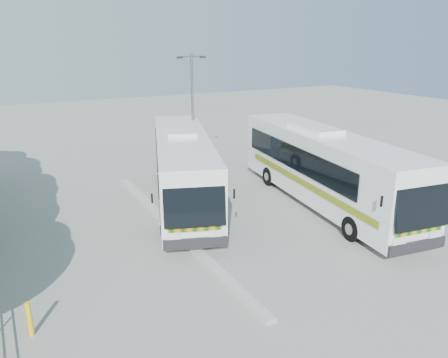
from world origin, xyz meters
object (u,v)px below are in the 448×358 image
lamppost (193,111)px  bollard (30,319)px  coach_main (183,166)px  coach_adjacent (324,166)px

lamppost → bollard: bearing=-134.4°
coach_main → lamppost: lamppost is taller
coach_main → bollard: coach_main is taller
coach_adjacent → bollard: coach_adjacent is taller
coach_main → coach_adjacent: coach_adjacent is taller
lamppost → coach_main: bearing=-123.8°
bollard → lamppost: bearing=48.5°
coach_main → lamppost: size_ratio=1.72×
coach_adjacent → lamppost: bearing=124.3°
coach_adjacent → lamppost: size_ratio=1.83×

